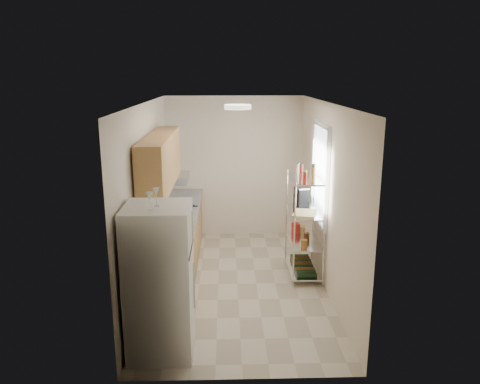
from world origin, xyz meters
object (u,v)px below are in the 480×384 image
(frying_pan_large, at_px, (177,206))
(espresso_machine, at_px, (301,196))
(refrigerator, at_px, (160,281))
(cutting_board, at_px, (305,213))
(rice_cooker, at_px, (174,208))

(frying_pan_large, xyz_separation_m, espresso_machine, (1.94, -0.32, 0.23))
(frying_pan_large, bearing_deg, refrigerator, -89.60)
(refrigerator, xyz_separation_m, cutting_board, (1.85, 1.79, 0.19))
(espresso_machine, bearing_deg, refrigerator, -142.31)
(frying_pan_large, distance_m, espresso_machine, 1.98)
(rice_cooker, relative_size, frying_pan_large, 0.95)
(rice_cooker, height_order, espresso_machine, espresso_machine)
(cutting_board, bearing_deg, espresso_machine, 86.97)
(frying_pan_large, bearing_deg, cutting_board, -24.21)
(cutting_board, xyz_separation_m, espresso_machine, (0.03, 0.49, 0.13))
(refrigerator, bearing_deg, frying_pan_large, 91.61)
(rice_cooker, bearing_deg, frying_pan_large, 89.56)
(espresso_machine, bearing_deg, cutting_board, -106.05)
(rice_cooker, distance_m, cutting_board, 1.98)
(rice_cooker, bearing_deg, cutting_board, -13.59)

